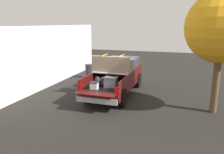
% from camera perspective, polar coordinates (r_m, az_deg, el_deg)
% --- Properties ---
extents(ground_plane, '(40.00, 40.00, 0.00)m').
position_cam_1_polar(ground_plane, '(12.71, 0.84, -4.23)').
color(ground_plane, black).
extents(pickup_truck, '(6.05, 2.06, 2.23)m').
position_cam_1_polar(pickup_truck, '(12.78, 1.33, 0.37)').
color(pickup_truck, '#470F0F').
rests_on(pickup_truck, ground_plane).
extents(building_facade, '(11.88, 0.36, 3.69)m').
position_cam_1_polar(building_facade, '(15.05, -14.75, 5.31)').
color(building_facade, white).
rests_on(building_facade, ground_plane).
extents(tree_background, '(2.97, 2.97, 5.17)m').
position_cam_1_polar(tree_background, '(10.44, 25.81, 11.08)').
color(tree_background, brown).
rests_on(tree_background, ground_plane).
extents(trash_can, '(0.60, 0.60, 0.98)m').
position_cam_1_polar(trash_can, '(16.35, -5.72, 1.50)').
color(trash_can, '#2D2D33').
rests_on(trash_can, ground_plane).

